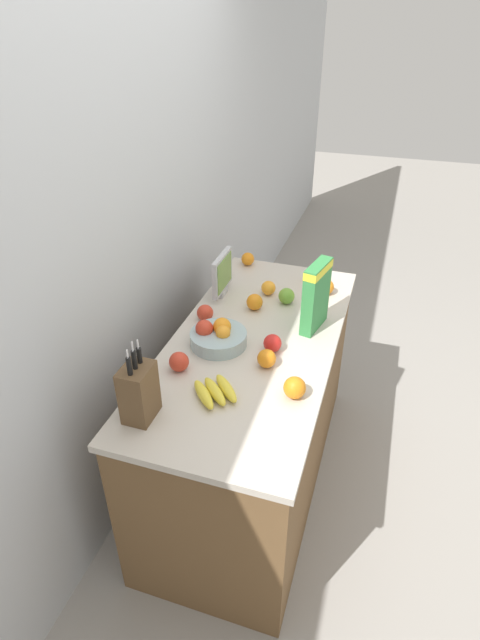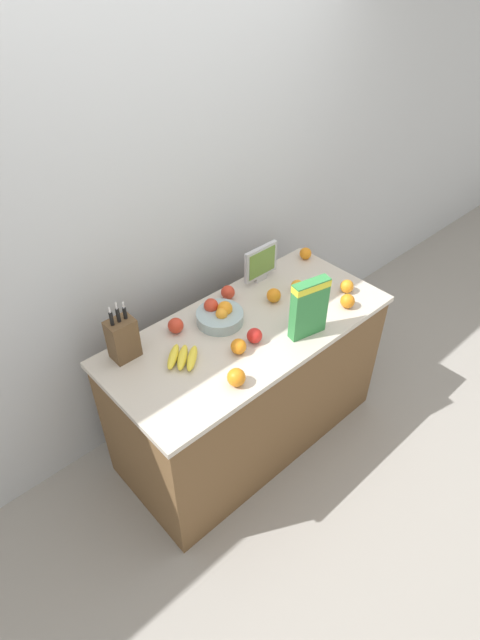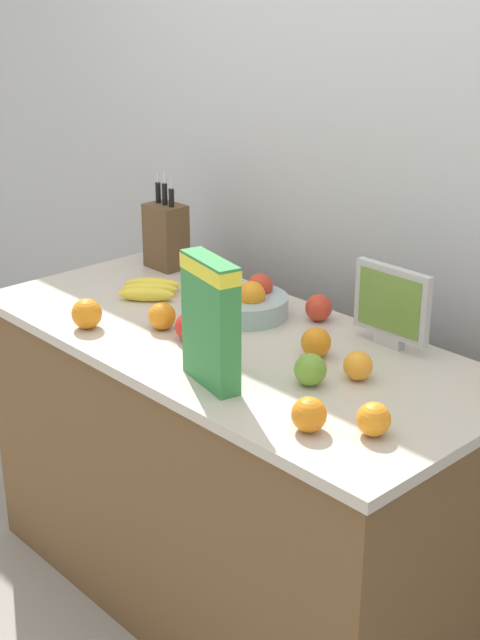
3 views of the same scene
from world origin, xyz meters
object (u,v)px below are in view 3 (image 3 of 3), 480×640
(small_monitor, at_px, (392,304))
(orange_front_left, at_px, (316,342))
(fruit_bowl, at_px, (247,302))
(apple_near_bananas, at_px, (319,308))
(apple_rightmost, at_px, (189,327))
(apple_by_knife_block, at_px, (310,370))
(orange_mid_left, at_px, (309,415))
(orange_by_cereal, at_px, (358,366))
(orange_mid_right, at_px, (162,316))
(orange_front_center, at_px, (87,314))
(orange_near_bowl, at_px, (374,419))
(banana_bunch, at_px, (150,289))
(cereal_box, at_px, (210,317))
(apple_middle, at_px, (219,278))
(knife_block, at_px, (166,235))

(small_monitor, distance_m, orange_front_left, 0.23)
(fruit_bowl, height_order, apple_near_bananas, fruit_bowl)
(apple_near_bananas, height_order, apple_rightmost, same)
(small_monitor, bearing_deg, apple_by_knife_block, -87.11)
(orange_front_left, bearing_deg, orange_mid_left, -49.68)
(small_monitor, distance_m, fruit_bowl, 0.45)
(orange_by_cereal, relative_size, orange_mid_right, 0.94)
(orange_front_center, bearing_deg, orange_near_bowl, 6.66)
(banana_bunch, distance_m, apple_by_knife_block, 0.77)
(cereal_box, relative_size, orange_mid_left, 4.03)
(orange_front_center, bearing_deg, apple_by_knife_block, 15.85)
(fruit_bowl, bearing_deg, apple_rightmost, -84.45)
(cereal_box, relative_size, apple_middle, 3.93)
(apple_by_knife_block, xyz_separation_m, orange_front_center, (-0.68, -0.19, 0.00))
(fruit_bowl, bearing_deg, apple_near_bananas, 36.67)
(apple_by_knife_block, height_order, orange_near_bowl, apple_by_knife_block)
(banana_bunch, bearing_deg, apple_rightmost, -20.86)
(fruit_bowl, bearing_deg, orange_mid_right, -109.98)
(apple_rightmost, relative_size, orange_mid_left, 0.99)
(apple_rightmost, distance_m, orange_front_center, 0.31)
(knife_block, height_order, apple_by_knife_block, knife_block)
(orange_mid_left, bearing_deg, apple_near_bananas, 130.50)
(apple_middle, bearing_deg, orange_mid_left, -29.52)
(apple_middle, xyz_separation_m, orange_mid_left, (0.82, -0.46, -0.00))
(orange_by_cereal, bearing_deg, orange_front_center, -157.76)
(apple_middle, bearing_deg, orange_near_bowl, -21.94)
(cereal_box, height_order, orange_mid_right, cereal_box)
(orange_near_bowl, bearing_deg, apple_rightmost, 176.19)
(fruit_bowl, xyz_separation_m, orange_front_left, (0.34, -0.07, -0.00))
(apple_near_bananas, distance_m, apple_by_knife_block, 0.43)
(cereal_box, relative_size, apple_near_bananas, 4.11)
(apple_by_knife_block, height_order, orange_mid_left, apple_by_knife_block)
(cereal_box, height_order, banana_bunch, cereal_box)
(knife_block, distance_m, small_monitor, 0.94)
(knife_block, xyz_separation_m, apple_middle, (0.29, -0.02, -0.07))
(small_monitor, height_order, orange_by_cereal, small_monitor)
(knife_block, relative_size, cereal_box, 1.02)
(orange_mid_left, bearing_deg, apple_middle, 150.48)
(cereal_box, xyz_separation_m, apple_by_knife_block, (0.17, 0.17, -0.13))
(apple_middle, relative_size, orange_mid_left, 1.03)
(small_monitor, distance_m, banana_bunch, 0.79)
(knife_block, xyz_separation_m, orange_by_cereal, (1.01, -0.20, -0.08))
(orange_mid_right, bearing_deg, cereal_box, -19.77)
(orange_mid_left, bearing_deg, orange_near_bowl, 39.39)
(orange_front_center, bearing_deg, small_monitor, 38.34)
(fruit_bowl, relative_size, apple_by_knife_block, 3.08)
(orange_mid_left, xyz_separation_m, orange_front_center, (-0.84, -0.02, 0.00))
(small_monitor, relative_size, apple_middle, 2.87)
(cereal_box, relative_size, banana_bunch, 1.46)
(orange_mid_left, bearing_deg, apple_rightmost, 166.72)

